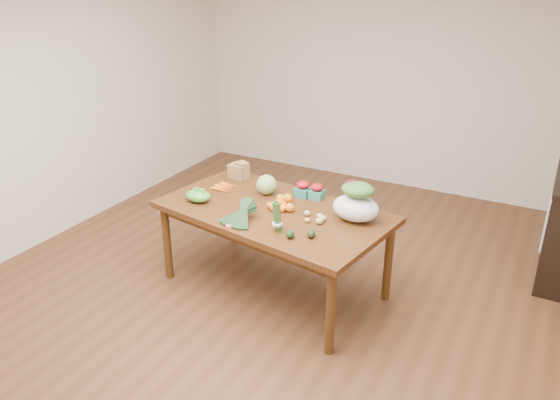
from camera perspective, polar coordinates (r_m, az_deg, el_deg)
The scene contains 24 objects.
floor at distance 4.70m, azimuth -1.25°, elevation -10.08°, with size 6.00×6.00×0.00m, color #55331D.
room_walls at distance 4.10m, azimuth -1.42°, elevation 5.76°, with size 5.02×6.02×2.70m.
dining_table at distance 4.63m, azimuth -0.65°, elevation -5.19°, with size 1.86×1.03×0.75m, color #563414.
dish_towel at distance 5.22m, azimuth 26.01°, elevation -2.14°, with size 0.02×0.28×0.45m, color white.
paper_bag at distance 5.10m, azimuth -4.41°, elevation 3.15°, with size 0.22×0.18×0.16m, color #966C43, non-canonical shape.
cabbage at distance 4.72m, azimuth -1.43°, elevation 1.61°, with size 0.17×0.17×0.17m, color #8DB86A.
strawberry_basket_a at distance 4.69m, azimuth 2.40°, elevation 1.02°, with size 0.12×0.12×0.11m, color red, non-canonical shape.
strawberry_basket_b at distance 4.66m, azimuth 3.87°, elevation 0.77°, with size 0.11×0.11×0.10m, color red, non-canonical shape.
orange_a at distance 4.58m, azimuth 0.04°, elevation 0.18°, with size 0.07×0.07×0.07m, color #FF9E0F.
orange_b at distance 4.56m, azimuth 0.82°, elevation 0.17°, with size 0.08×0.08×0.08m, color orange.
orange_c at distance 4.41m, azimuth 1.04°, elevation -0.79°, with size 0.07×0.07×0.07m, color orange.
mandarin_cluster at distance 4.44m, azimuth -0.09°, elevation -0.45°, with size 0.18×0.18×0.09m, color orange, non-canonical shape.
carrots at distance 4.88m, azimuth -5.75°, elevation 1.33°, with size 0.22×0.19×0.03m, color orange, non-canonical shape.
snap_pea_bag at distance 4.64m, azimuth -8.56°, elevation 0.43°, with size 0.22×0.17×0.10m, color #57B33C.
kale_bunch at distance 4.21m, azimuth -4.48°, elevation -1.44°, with size 0.32×0.40×0.16m, color black, non-canonical shape.
asparagus_bundle at distance 4.05m, azimuth -0.28°, elevation -1.73°, with size 0.08×0.08×0.25m, color #4D883E, non-canonical shape.
potato_a at distance 4.35m, azimuth 2.85°, elevation -1.40°, with size 0.05×0.05×0.04m, color #DDC77F.
potato_b at distance 4.24m, azimuth 2.87°, elevation -2.12°, with size 0.05×0.04×0.04m, color tan.
potato_c at distance 4.27m, azimuth 4.50°, elevation -1.93°, with size 0.06×0.05×0.05m, color tan.
potato_d at distance 4.31m, azimuth 4.15°, elevation -1.67°, with size 0.05×0.05×0.04m, color #D8C97C.
potato_e at distance 4.22m, azimuth 4.13°, elevation -2.20°, with size 0.06×0.05×0.05m, color tan.
avocado_a at distance 4.01m, azimuth 1.08°, elevation -3.57°, with size 0.06×0.09×0.06m, color black.
avocado_b at distance 4.02m, azimuth 3.29°, elevation -3.51°, with size 0.06×0.09×0.06m, color black.
salad_bag at distance 4.27m, azimuth 7.94°, elevation -0.34°, with size 0.37×0.28×0.29m, color white, non-canonical shape.
Camera 1 is at (1.93, -3.39, 2.62)m, focal length 35.00 mm.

